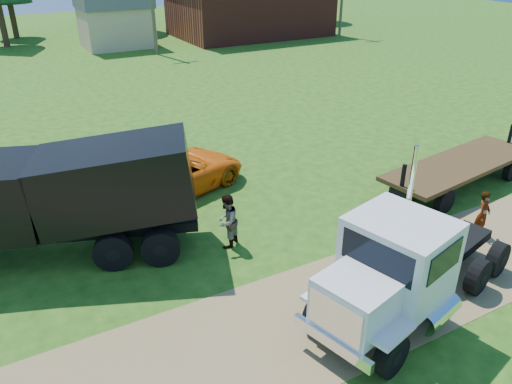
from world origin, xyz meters
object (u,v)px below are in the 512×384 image
orange_pickup (178,172)px  spectator_a (483,214)px  black_dump_truck (65,195)px  flatbed_trailer (459,168)px  white_semi_tractor (398,271)px

orange_pickup → spectator_a: spectator_a is taller
black_dump_truck → spectator_a: (11.98, -5.53, -1.21)m
flatbed_trailer → orange_pickup: bearing=145.2°
black_dump_truck → flatbed_trailer: black_dump_truck is taller
orange_pickup → spectator_a: 11.03m
orange_pickup → spectator_a: (7.53, -8.06, 0.03)m
spectator_a → orange_pickup: bearing=112.4°
white_semi_tractor → spectator_a: white_semi_tractor is taller
white_semi_tractor → orange_pickup: (-2.14, 9.73, -0.71)m
spectator_a → black_dump_truck: bearing=134.6°
white_semi_tractor → black_dump_truck: 9.77m
orange_pickup → black_dump_truck: bearing=100.3°
white_semi_tractor → black_dump_truck: size_ratio=0.86×
white_semi_tractor → black_dump_truck: bearing=118.1°
orange_pickup → flatbed_trailer: (9.90, -5.04, 0.03)m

